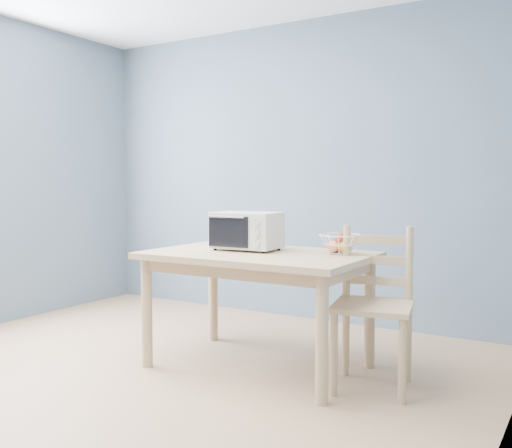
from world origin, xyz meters
The scene contains 5 objects.
room centered at (0.00, 0.00, 1.30)m, with size 4.01×4.51×2.61m.
dining_table centered at (0.48, 0.87, 0.65)m, with size 1.40×0.90×0.75m.
toaster_oven centered at (0.34, 0.93, 0.88)m, with size 0.44×0.34×0.25m.
fruit_basket centered at (0.97, 1.06, 0.82)m, with size 0.33×0.33×0.13m.
dining_chair centered at (1.24, 0.91, 0.46)m, with size 0.52×0.52×0.94m.
Camera 1 is at (2.35, -2.25, 1.19)m, focal length 40.00 mm.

